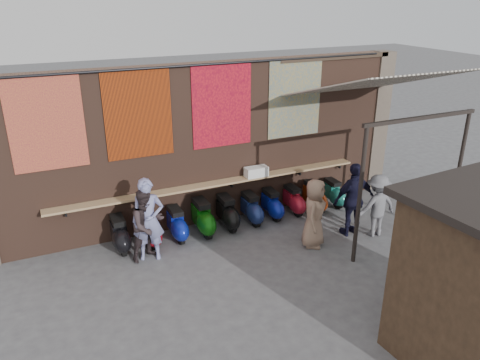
{
  "coord_description": "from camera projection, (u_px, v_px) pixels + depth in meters",
  "views": [
    {
      "loc": [
        -3.86,
        -7.64,
        5.52
      ],
      "look_at": [
        0.18,
        1.2,
        1.59
      ],
      "focal_mm": 35.0,
      "sensor_mm": 36.0,
      "label": 1
    }
  ],
  "objects": [
    {
      "name": "scooter_stool_4",
      "position": [
        227.0,
        213.0,
        11.61
      ],
      "size": [
        0.38,
        0.85,
        0.81
      ],
      "primitive_type": null,
      "color": "black",
      "rests_on": "ground"
    },
    {
      "name": "awning_ledger",
      "position": [
        337.0,
        57.0,
        11.96
      ],
      "size": [
        3.3,
        0.08,
        0.12
      ],
      "primitive_type": "cube",
      "color": "#33261C",
      "rests_on": "brick_wall"
    },
    {
      "name": "awning_post_right",
      "position": [
        458.0,
        176.0,
        10.8
      ],
      "size": [
        0.09,
        0.09,
        3.1
      ],
      "primitive_type": "cylinder",
      "color": "black",
      "rests_on": "ground"
    },
    {
      "name": "shelf_box",
      "position": [
        256.0,
        172.0,
        11.91
      ],
      "size": [
        0.58,
        0.28,
        0.25
      ],
      "primitive_type": "cube",
      "color": "white",
      "rests_on": "eating_counter"
    },
    {
      "name": "tapestry_sun",
      "position": [
        138.0,
        114.0,
        10.31
      ],
      "size": [
        1.5,
        0.02,
        2.0
      ],
      "primitive_type": "cube",
      "color": "#CB3F0B",
      "rests_on": "brick_wall"
    },
    {
      "name": "tapestry_multi",
      "position": [
        295.0,
        98.0,
        11.85
      ],
      "size": [
        1.5,
        0.02,
        2.0
      ],
      "primitive_type": "cube",
      "color": "#25588A",
      "rests_on": "brick_wall"
    },
    {
      "name": "diner_left",
      "position": [
        148.0,
        220.0,
        10.09
      ],
      "size": [
        0.78,
        0.62,
        1.88
      ],
      "primitive_type": "imported",
      "rotation": [
        0.0,
        0.0,
        -0.28
      ],
      "color": "#797DB0",
      "rests_on": "ground"
    },
    {
      "name": "awning_header",
      "position": [
        421.0,
        118.0,
        9.69
      ],
      "size": [
        3.0,
        0.08,
        0.08
      ],
      "primitive_type": "cube",
      "color": "black",
      "rests_on": "awning_post_left"
    },
    {
      "name": "pier_right",
      "position": [
        376.0,
        122.0,
        13.53
      ],
      "size": [
        0.5,
        0.5,
        4.0
      ],
      "primitive_type": "cube",
      "color": "#4C4238",
      "rests_on": "ground"
    },
    {
      "name": "stall_sign",
      "position": [
        445.0,
        221.0,
        7.75
      ],
      "size": [
        1.2,
        0.13,
        0.5
      ],
      "primitive_type": "cube",
      "rotation": [
        0.0,
        0.0,
        0.07
      ],
      "color": "gold",
      "rests_on": "market_stall"
    },
    {
      "name": "tapestry_redgold",
      "position": [
        46.0,
        124.0,
        9.57
      ],
      "size": [
        1.5,
        0.02,
        2.0
      ],
      "primitive_type": "cube",
      "color": "maroon",
      "rests_on": "brick_wall"
    },
    {
      "name": "brick_wall",
      "position": [
        208.0,
        145.0,
        11.52
      ],
      "size": [
        10.0,
        0.4,
        4.0
      ],
      "primitive_type": "cube",
      "color": "brown",
      "rests_on": "ground"
    },
    {
      "name": "scooter_stool_3",
      "position": [
        203.0,
        218.0,
        11.32
      ],
      "size": [
        0.4,
        0.89,
        0.85
      ],
      "primitive_type": null,
      "color": "#0C510B",
      "rests_on": "ground"
    },
    {
      "name": "scooter_stool_9",
      "position": [
        333.0,
        193.0,
        12.87
      ],
      "size": [
        0.34,
        0.75,
        0.72
      ],
      "primitive_type": null,
      "color": "#1B6E61",
      "rests_on": "ground"
    },
    {
      "name": "hang_rail",
      "position": [
        209.0,
        64.0,
        10.59
      ],
      "size": [
        9.5,
        0.06,
        0.06
      ],
      "primitive_type": "cylinder",
      "rotation": [
        0.0,
        1.57,
        0.0
      ],
      "color": "black",
      "rests_on": "brick_wall"
    },
    {
      "name": "diner_right",
      "position": [
        147.0,
        225.0,
        10.12
      ],
      "size": [
        0.96,
        0.84,
        1.66
      ],
      "primitive_type": "imported",
      "rotation": [
        0.0,
        0.0,
        0.3
      ],
      "color": "#2F2426",
      "rests_on": "ground"
    },
    {
      "name": "shopper_grey",
      "position": [
        377.0,
        206.0,
        11.13
      ],
      "size": [
        1.05,
        0.66,
        1.56
      ],
      "primitive_type": "imported",
      "rotation": [
        0.0,
        0.0,
        3.06
      ],
      "color": "slate",
      "rests_on": "ground"
    },
    {
      "name": "scooter_stool_7",
      "position": [
        293.0,
        200.0,
        12.41
      ],
      "size": [
        0.35,
        0.77,
        0.73
      ],
      "primitive_type": null,
      "color": "maroon",
      "rests_on": "ground"
    },
    {
      "name": "stall_shelf",
      "position": [
        436.0,
        272.0,
        8.12
      ],
      "size": [
        2.1,
        0.25,
        0.06
      ],
      "primitive_type": "cube",
      "rotation": [
        0.0,
        0.0,
        0.07
      ],
      "color": "#473321",
      "rests_on": "market_stall"
    },
    {
      "name": "shopper_tan",
      "position": [
        314.0,
        213.0,
        10.65
      ],
      "size": [
        0.93,
        0.94,
        1.64
      ],
      "primitive_type": "imported",
      "rotation": [
        0.0,
        0.0,
        0.82
      ],
      "color": "#8E6F5A",
      "rests_on": "ground"
    },
    {
      "name": "ground",
      "position": [
        256.0,
        269.0,
        10.0
      ],
      "size": [
        70.0,
        70.0,
        0.0
      ],
      "primitive_type": "plane",
      "color": "#474749",
      "rests_on": "ground"
    },
    {
      "name": "awning_canvas",
      "position": [
        376.0,
        83.0,
        10.78
      ],
      "size": [
        3.2,
        3.28,
        0.97
      ],
      "primitive_type": "cube",
      "rotation": [
        -0.28,
        0.0,
        0.0
      ],
      "color": "beige",
      "rests_on": "brick_wall"
    },
    {
      "name": "scooter_stool_1",
      "position": [
        150.0,
        229.0,
        10.84
      ],
      "size": [
        0.38,
        0.84,
        0.79
      ],
      "primitive_type": null,
      "color": "#A70C17",
      "rests_on": "ground"
    },
    {
      "name": "scooter_stool_6",
      "position": [
        272.0,
        204.0,
        12.15
      ],
      "size": [
        0.35,
        0.78,
        0.74
      ],
      "primitive_type": null,
      "color": "navy",
      "rests_on": "ground"
    },
    {
      "name": "awning_post_left",
      "position": [
        360.0,
        197.0,
        9.72
      ],
      "size": [
        0.09,
        0.09,
        3.1
      ],
      "primitive_type": "cylinder",
      "color": "black",
      "rests_on": "ground"
    },
    {
      "name": "shopper_navy",
      "position": [
        354.0,
        200.0,
        11.12
      ],
      "size": [
        1.1,
        0.53,
        1.83
      ],
      "primitive_type": "imported",
      "rotation": [
        0.0,
        0.0,
        3.07
      ],
      "color": "black",
      "rests_on": "ground"
    },
    {
      "name": "scooter_stool_8",
      "position": [
        314.0,
        197.0,
        12.56
      ],
      "size": [
        0.37,
        0.82,
        0.78
      ],
      "primitive_type": null,
      "color": "maroon",
      "rests_on": "ground"
    },
    {
      "name": "scooter_stool_0",
      "position": [
        120.0,
        235.0,
        10.6
      ],
      "size": [
        0.37,
        0.83,
        0.79
      ],
      "primitive_type": null,
      "color": "black",
      "rests_on": "ground"
    },
    {
      "name": "scooter_stool_5",
      "position": [
        251.0,
        209.0,
        11.88
      ],
      "size": [
        0.36,
        0.81,
        0.76
      ],
      "primitive_type": null,
      "color": "navy",
      "rests_on": "ground"
    },
    {
      "name": "eating_counter",
      "position": [
        214.0,
        184.0,
        11.55
      ],
      "size": [
        8.0,
        0.32,
        0.05
      ],
      "primitive_type": "cube",
      "color": "#9E7A51",
      "rests_on": "brick_wall"
    },
    {
      "name": "scooter_stool_2",
      "position": [
        177.0,
        224.0,
        11.08
      ],
      "size": [
        0.37,
        0.81,
        0.77
      ],
      "primitive_type": null,
      "color": "#0D1D91",
      "rests_on": "ground"
    },
    {
      "name": "tapestry_orange",
      "position": [
        222.0,
        106.0,
        11.08
      ],
      "size": [
        1.5,
        0.02,
        2.0
      ],
      "primitive_type": "cube",
      "color": "red",
      "rests_on": "brick_wall"
    }
  ]
}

